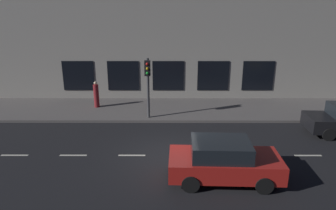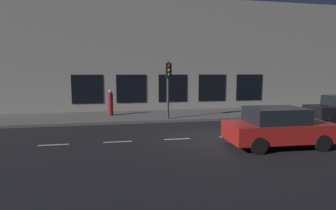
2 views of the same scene
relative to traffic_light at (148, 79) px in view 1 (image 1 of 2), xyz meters
name	(u,v)px [view 1 (image 1 of 2)]	position (x,y,z in m)	size (l,w,h in m)	color
ground_plane	(168,155)	(-4.42, -1.14, -2.47)	(60.00, 60.00, 0.00)	black
sidewalk	(168,109)	(1.83, -1.14, -2.39)	(4.50, 32.00, 0.15)	#5B5654
building_facade	(168,39)	(4.38, -1.14, 1.74)	(0.65, 32.00, 8.45)	gray
lane_centre_line	(191,155)	(-4.42, -2.14, -2.46)	(0.12, 27.20, 0.01)	beige
traffic_light	(148,79)	(0.00, 0.00, 0.00)	(0.50, 0.32, 3.46)	#424244
parked_car_0	(223,161)	(-6.38, -3.20, -1.68)	(2.06, 4.19, 1.58)	red
pedestrian_0	(96,95)	(2.07, 3.45, -1.54)	(0.38, 0.38, 1.68)	maroon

